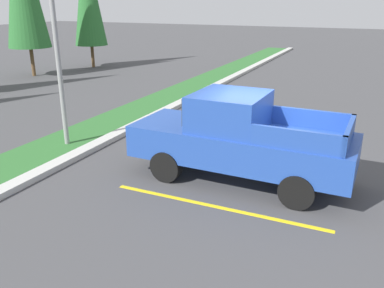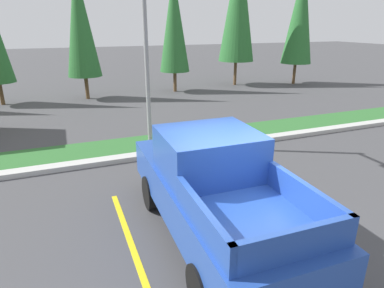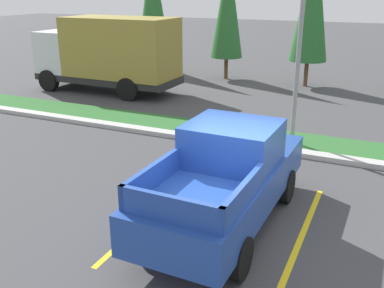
{
  "view_description": "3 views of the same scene",
  "coord_description": "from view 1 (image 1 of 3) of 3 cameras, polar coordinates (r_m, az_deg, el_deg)",
  "views": [
    {
      "loc": [
        -9.03,
        -2.26,
        4.12
      ],
      "look_at": [
        -0.94,
        1.44,
        0.94
      ],
      "focal_mm": 37.82,
      "sensor_mm": 36.0,
      "label": 1
    },
    {
      "loc": [
        -2.79,
        -4.55,
        3.96
      ],
      "look_at": [
        0.04,
        2.62,
        1.17
      ],
      "focal_mm": 31.14,
      "sensor_mm": 36.0,
      "label": 2
    },
    {
      "loc": [
        2.32,
        -7.1,
        4.62
      ],
      "look_at": [
        -1.32,
        0.88,
        1.47
      ],
      "focal_mm": 40.82,
      "sensor_mm": 36.0,
      "label": 3
    }
  ],
  "objects": [
    {
      "name": "parking_line_far",
      "position": [
        11.33,
        9.12,
        -1.91
      ],
      "size": [
        0.12,
        4.8,
        0.01
      ],
      "primitive_type": "cube",
      "color": "yellow",
      "rests_on": "ground"
    },
    {
      "name": "parking_line_near",
      "position": [
        8.65,
        3.41,
        -8.81
      ],
      "size": [
        0.12,
        4.8,
        0.01
      ],
      "primitive_type": "cube",
      "color": "yellow",
      "rests_on": "ground"
    },
    {
      "name": "grass_median",
      "position": [
        12.97,
        -17.27,
        0.34
      ],
      "size": [
        56.0,
        1.8,
        0.06
      ],
      "primitive_type": "cube",
      "color": "#2D662D",
      "rests_on": "ground"
    },
    {
      "name": "street_light",
      "position": [
        11.93,
        -18.25,
        15.95
      ],
      "size": [
        0.24,
        1.49,
        6.02
      ],
      "color": "gray",
      "rests_on": "ground"
    },
    {
      "name": "curb_strip",
      "position": [
        12.27,
        -13.42,
        -0.16
      ],
      "size": [
        56.0,
        0.4,
        0.15
      ],
      "primitive_type": "cube",
      "color": "#B2B2AD",
      "rests_on": "ground"
    },
    {
      "name": "ground_plane",
      "position": [
        10.18,
        9.64,
        -4.52
      ],
      "size": [
        120.0,
        120.0,
        0.0
      ],
      "primitive_type": "plane",
      "color": "#424244"
    },
    {
      "name": "pickup_truck_main",
      "position": [
        9.59,
        6.62,
        0.8
      ],
      "size": [
        2.06,
        5.27,
        2.1
      ],
      "color": "black",
      "rests_on": "ground"
    }
  ]
}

